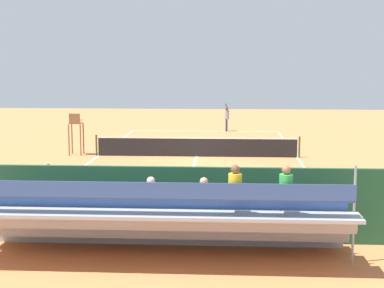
% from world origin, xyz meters
% --- Properties ---
extents(ground_plane, '(60.00, 60.00, 0.00)m').
position_xyz_m(ground_plane, '(0.00, 0.00, 0.00)').
color(ground_plane, '#D17542').
extents(court_line_markings, '(10.10, 22.20, 0.01)m').
position_xyz_m(court_line_markings, '(0.00, -0.04, 0.00)').
color(court_line_markings, white).
rests_on(court_line_markings, ground).
extents(tennis_net, '(10.30, 0.10, 1.07)m').
position_xyz_m(tennis_net, '(0.00, 0.00, 0.50)').
color(tennis_net, black).
rests_on(tennis_net, ground).
extents(backdrop_wall, '(18.00, 0.16, 2.00)m').
position_xyz_m(backdrop_wall, '(0.00, 14.00, 1.00)').
color(backdrop_wall, '#1E4C2D').
rests_on(backdrop_wall, ground).
extents(bleacher_stand, '(9.06, 2.40, 2.48)m').
position_xyz_m(bleacher_stand, '(-0.20, 15.35, 0.95)').
color(bleacher_stand, '#9EA0A5').
rests_on(bleacher_stand, ground).
extents(umpire_chair, '(0.67, 0.67, 2.14)m').
position_xyz_m(umpire_chair, '(6.20, -0.21, 1.31)').
color(umpire_chair, brown).
rests_on(umpire_chair, ground).
extents(courtside_bench, '(1.80, 0.40, 0.93)m').
position_xyz_m(courtside_bench, '(-2.91, 13.27, 0.56)').
color(courtside_bench, '#9E754C').
rests_on(courtside_bench, ground).
extents(equipment_bag, '(0.90, 0.36, 0.36)m').
position_xyz_m(equipment_bag, '(-1.10, 13.40, 0.18)').
color(equipment_bag, '#B22D2D').
rests_on(equipment_bag, ground).
extents(tennis_player, '(0.37, 0.54, 1.93)m').
position_xyz_m(tennis_player, '(-1.46, -11.02, 1.02)').
color(tennis_player, navy).
rests_on(tennis_player, ground).
extents(tennis_racket, '(0.39, 0.59, 0.03)m').
position_xyz_m(tennis_racket, '(-0.83, -10.49, 0.01)').
color(tennis_racket, black).
rests_on(tennis_racket, ground).
extents(tennis_ball_near, '(0.07, 0.07, 0.07)m').
position_xyz_m(tennis_ball_near, '(-1.54, -9.86, 0.03)').
color(tennis_ball_near, '#CCDB33').
rests_on(tennis_ball_near, ground).
extents(tennis_ball_far, '(0.07, 0.07, 0.07)m').
position_xyz_m(tennis_ball_far, '(0.90, -10.02, 0.03)').
color(tennis_ball_far, '#CCDB33').
rests_on(tennis_ball_far, ground).
extents(line_judge, '(0.38, 0.54, 1.93)m').
position_xyz_m(line_judge, '(3.57, 13.37, 1.02)').
color(line_judge, '#232328').
rests_on(line_judge, ground).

